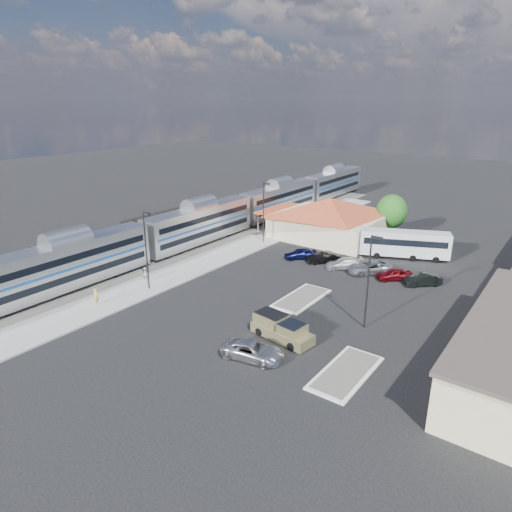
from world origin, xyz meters
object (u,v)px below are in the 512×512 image
Objects in this scene: station_depot at (328,218)px; coach_bus at (404,243)px; pickup_truck at (282,329)px; suv at (253,351)px.

station_depot is 1.59× the size of coach_bus.
suv is at bearing -175.02° from pickup_truck.
coach_bus is (12.67, -2.44, -1.01)m from station_depot.
suv is 32.17m from coach_bus.
station_depot is at bearing 55.88° from coach_bus.
coach_bus is at bearing 5.25° from pickup_truck.
coach_bus reaches higher than pickup_truck.
station_depot is 12.94m from coach_bus.
suv is (11.38, -34.55, -2.41)m from station_depot.
station_depot reaches higher than coach_bus.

